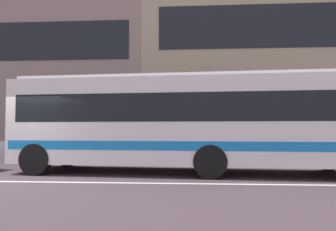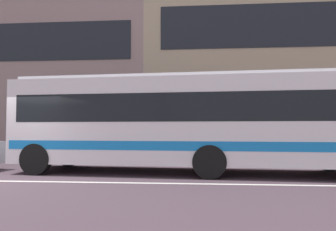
# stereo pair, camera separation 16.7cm
# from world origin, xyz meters

# --- Properties ---
(apartment_block_left) EXTENTS (18.52, 10.75, 11.56)m
(apartment_block_left) POSITION_xyz_m (-6.68, 14.65, 5.78)
(apartment_block_left) COLOR gray
(apartment_block_left) RESTS_ON ground_plane
(apartment_block_right) EXTENTS (25.42, 10.75, 12.63)m
(apartment_block_right) POSITION_xyz_m (15.28, 14.65, 6.31)
(apartment_block_right) COLOR tan
(apartment_block_right) RESTS_ON ground_plane
(transit_bus) EXTENTS (11.76, 3.35, 3.20)m
(transit_bus) POSITION_xyz_m (5.28, 2.07, 1.77)
(transit_bus) COLOR silver
(transit_bus) RESTS_ON ground_plane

